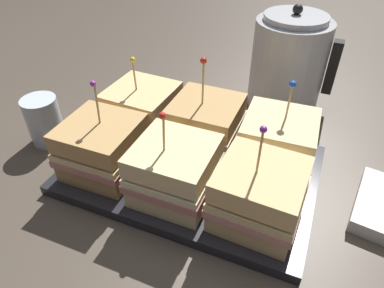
{
  "coord_description": "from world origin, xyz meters",
  "views": [
    {
      "loc": [
        0.17,
        -0.41,
        0.42
      ],
      "look_at": [
        0.0,
        0.0,
        0.07
      ],
      "focal_mm": 32.0,
      "sensor_mm": 36.0,
      "label": 1
    }
  ],
  "objects_px": {
    "sandwich_front_center": "(173,171)",
    "serving_platter": "(192,170)",
    "sandwich_back_left": "(143,110)",
    "sandwich_back_center": "(206,125)",
    "drinking_glass": "(44,121)",
    "sandwich_front_right": "(259,195)",
    "sandwich_front_left": "(103,148)",
    "kettle_steel": "(288,63)",
    "sandwich_back_right": "(278,142)"
  },
  "relations": [
    {
      "from": "sandwich_front_center",
      "to": "serving_platter",
      "type": "bearing_deg",
      "value": 88.15
    },
    {
      "from": "sandwich_front_center",
      "to": "sandwich_back_left",
      "type": "xyz_separation_m",
      "value": [
        -0.13,
        0.13,
        0.0
      ]
    },
    {
      "from": "serving_platter",
      "to": "sandwich_back_left",
      "type": "distance_m",
      "value": 0.15
    },
    {
      "from": "sandwich_front_center",
      "to": "sandwich_back_center",
      "type": "distance_m",
      "value": 0.13
    },
    {
      "from": "sandwich_back_left",
      "to": "drinking_glass",
      "type": "relative_size",
      "value": 1.65
    },
    {
      "from": "sandwich_back_left",
      "to": "sandwich_back_center",
      "type": "xyz_separation_m",
      "value": [
        0.13,
        0.0,
        0.0
      ]
    },
    {
      "from": "sandwich_front_right",
      "to": "drinking_glass",
      "type": "distance_m",
      "value": 0.43
    },
    {
      "from": "serving_platter",
      "to": "sandwich_front_center",
      "type": "distance_m",
      "value": 0.09
    },
    {
      "from": "sandwich_back_left",
      "to": "sandwich_back_center",
      "type": "height_order",
      "value": "sandwich_back_center"
    },
    {
      "from": "sandwich_front_left",
      "to": "sandwich_back_center",
      "type": "height_order",
      "value": "sandwich_back_center"
    },
    {
      "from": "sandwich_front_center",
      "to": "sandwich_front_right",
      "type": "bearing_deg",
      "value": 0.32
    },
    {
      "from": "sandwich_front_left",
      "to": "sandwich_back_left",
      "type": "relative_size",
      "value": 1.06
    },
    {
      "from": "sandwich_front_center",
      "to": "drinking_glass",
      "type": "xyz_separation_m",
      "value": [
        -0.3,
        0.05,
        -0.02
      ]
    },
    {
      "from": "drinking_glass",
      "to": "sandwich_front_right",
      "type": "bearing_deg",
      "value": -6.42
    },
    {
      "from": "serving_platter",
      "to": "drinking_glass",
      "type": "relative_size",
      "value": 4.45
    },
    {
      "from": "sandwich_back_left",
      "to": "kettle_steel",
      "type": "height_order",
      "value": "kettle_steel"
    },
    {
      "from": "sandwich_front_right",
      "to": "sandwich_back_center",
      "type": "bearing_deg",
      "value": 134.54
    },
    {
      "from": "sandwich_front_left",
      "to": "sandwich_front_center",
      "type": "bearing_deg",
      "value": -2.53
    },
    {
      "from": "serving_platter",
      "to": "sandwich_front_center",
      "type": "bearing_deg",
      "value": -91.85
    },
    {
      "from": "sandwich_back_left",
      "to": "sandwich_front_center",
      "type": "bearing_deg",
      "value": -46.13
    },
    {
      "from": "sandwich_front_left",
      "to": "sandwich_back_right",
      "type": "bearing_deg",
      "value": 25.36
    },
    {
      "from": "kettle_steel",
      "to": "sandwich_front_right",
      "type": "bearing_deg",
      "value": -85.19
    },
    {
      "from": "sandwich_back_left",
      "to": "sandwich_back_center",
      "type": "distance_m",
      "value": 0.13
    },
    {
      "from": "serving_platter",
      "to": "sandwich_back_left",
      "type": "height_order",
      "value": "sandwich_back_left"
    },
    {
      "from": "sandwich_front_center",
      "to": "sandwich_front_right",
      "type": "height_order",
      "value": "sandwich_front_right"
    },
    {
      "from": "sandwich_front_left",
      "to": "sandwich_front_center",
      "type": "xyz_separation_m",
      "value": [
        0.13,
        -0.01,
        0.0
      ]
    },
    {
      "from": "serving_platter",
      "to": "sandwich_front_center",
      "type": "relative_size",
      "value": 2.71
    },
    {
      "from": "serving_platter",
      "to": "kettle_steel",
      "type": "bearing_deg",
      "value": 72.11
    },
    {
      "from": "sandwich_front_left",
      "to": "sandwich_back_right",
      "type": "relative_size",
      "value": 1.05
    },
    {
      "from": "sandwich_front_right",
      "to": "sandwich_back_center",
      "type": "distance_m",
      "value": 0.18
    },
    {
      "from": "sandwich_front_left",
      "to": "sandwich_front_right",
      "type": "distance_m",
      "value": 0.26
    },
    {
      "from": "drinking_glass",
      "to": "sandwich_back_center",
      "type": "bearing_deg",
      "value": 15.58
    },
    {
      "from": "sandwich_front_center",
      "to": "sandwich_back_right",
      "type": "height_order",
      "value": "sandwich_back_right"
    },
    {
      "from": "serving_platter",
      "to": "drinking_glass",
      "type": "bearing_deg",
      "value": -176.29
    },
    {
      "from": "sandwich_front_left",
      "to": "drinking_glass",
      "type": "bearing_deg",
      "value": 165.38
    },
    {
      "from": "sandwich_back_left",
      "to": "sandwich_front_right",
      "type": "bearing_deg",
      "value": -26.76
    },
    {
      "from": "sandwich_front_center",
      "to": "sandwich_back_left",
      "type": "height_order",
      "value": "same"
    },
    {
      "from": "serving_platter",
      "to": "sandwich_back_right",
      "type": "bearing_deg",
      "value": 25.62
    },
    {
      "from": "sandwich_back_left",
      "to": "kettle_steel",
      "type": "relative_size",
      "value": 0.7
    },
    {
      "from": "kettle_steel",
      "to": "sandwich_front_center",
      "type": "bearing_deg",
      "value": -105.09
    },
    {
      "from": "sandwich_front_center",
      "to": "sandwich_back_right",
      "type": "bearing_deg",
      "value": 44.68
    },
    {
      "from": "sandwich_back_left",
      "to": "sandwich_back_right",
      "type": "height_order",
      "value": "sandwich_back_right"
    },
    {
      "from": "serving_platter",
      "to": "sandwich_front_right",
      "type": "relative_size",
      "value": 2.54
    },
    {
      "from": "sandwich_back_center",
      "to": "sandwich_front_left",
      "type": "bearing_deg",
      "value": -136.58
    },
    {
      "from": "serving_platter",
      "to": "sandwich_back_right",
      "type": "relative_size",
      "value": 2.68
    },
    {
      "from": "sandwich_front_center",
      "to": "kettle_steel",
      "type": "distance_m",
      "value": 0.39
    },
    {
      "from": "sandwich_back_right",
      "to": "kettle_steel",
      "type": "distance_m",
      "value": 0.25
    },
    {
      "from": "sandwich_back_center",
      "to": "sandwich_front_center",
      "type": "bearing_deg",
      "value": -91.08
    },
    {
      "from": "sandwich_front_left",
      "to": "sandwich_front_center",
      "type": "distance_m",
      "value": 0.13
    },
    {
      "from": "kettle_steel",
      "to": "sandwich_front_left",
      "type": "bearing_deg",
      "value": -122.25
    }
  ]
}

